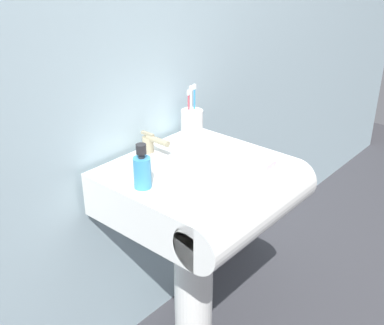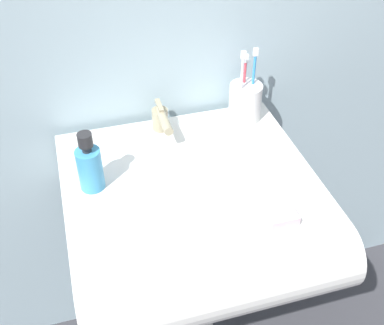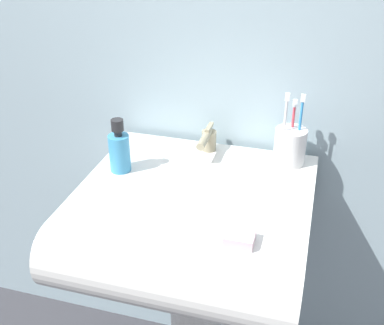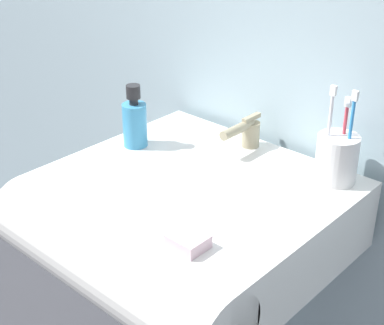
{
  "view_description": "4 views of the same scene",
  "coord_description": "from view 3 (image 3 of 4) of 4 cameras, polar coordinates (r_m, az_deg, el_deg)",
  "views": [
    {
      "loc": [
        -1.12,
        -0.95,
        1.57
      ],
      "look_at": [
        -0.03,
        -0.02,
        0.87
      ],
      "focal_mm": 45.0,
      "sensor_mm": 36.0,
      "label": 1
    },
    {
      "loc": [
        -0.22,
        -0.81,
        1.57
      ],
      "look_at": [
        0.02,
        0.03,
        0.85
      ],
      "focal_mm": 45.0,
      "sensor_mm": 36.0,
      "label": 2
    },
    {
      "loc": [
        0.27,
        -0.99,
        1.49
      ],
      "look_at": [
        -0.0,
        -0.03,
        0.92
      ],
      "focal_mm": 45.0,
      "sensor_mm": 36.0,
      "label": 3
    },
    {
      "loc": [
        0.71,
        -0.79,
        1.43
      ],
      "look_at": [
        -0.02,
        0.0,
        0.87
      ],
      "focal_mm": 55.0,
      "sensor_mm": 36.0,
      "label": 4
    }
  ],
  "objects": [
    {
      "name": "soap_bottle",
      "position": [
        1.27,
        -8.6,
        1.44
      ],
      "size": [
        0.06,
        0.06,
        0.15
      ],
      "color": "#3F99CC",
      "rests_on": "sink_basin"
    },
    {
      "name": "faucet",
      "position": [
        1.35,
        1.88,
        2.74
      ],
      "size": [
        0.04,
        0.13,
        0.08
      ],
      "color": "tan",
      "rests_on": "sink_basin"
    },
    {
      "name": "sink_pedestal",
      "position": [
        1.54,
        0.45,
        -18.7
      ],
      "size": [
        0.15,
        0.15,
        0.68
      ],
      "primitive_type": "cylinder",
      "color": "white",
      "rests_on": "ground"
    },
    {
      "name": "wall_back",
      "position": [
        1.34,
        4.07,
        17.07
      ],
      "size": [
        5.0,
        0.05,
        2.4
      ],
      "primitive_type": "cube",
      "color": "#9EB7C1",
      "rests_on": "ground"
    },
    {
      "name": "sink_basin",
      "position": [
        1.21,
        -0.22,
        -7.4
      ],
      "size": [
        0.57,
        0.57,
        0.16
      ],
      "color": "white",
      "rests_on": "sink_pedestal"
    },
    {
      "name": "bar_soap",
      "position": [
        1.03,
        5.69,
        -8.89
      ],
      "size": [
        0.06,
        0.05,
        0.02
      ],
      "primitive_type": "cube",
      "color": "silver",
      "rests_on": "sink_basin"
    },
    {
      "name": "toothbrush_cup",
      "position": [
        1.32,
        11.54,
        1.99
      ],
      "size": [
        0.09,
        0.09,
        0.2
      ],
      "color": "white",
      "rests_on": "sink_basin"
    }
  ]
}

